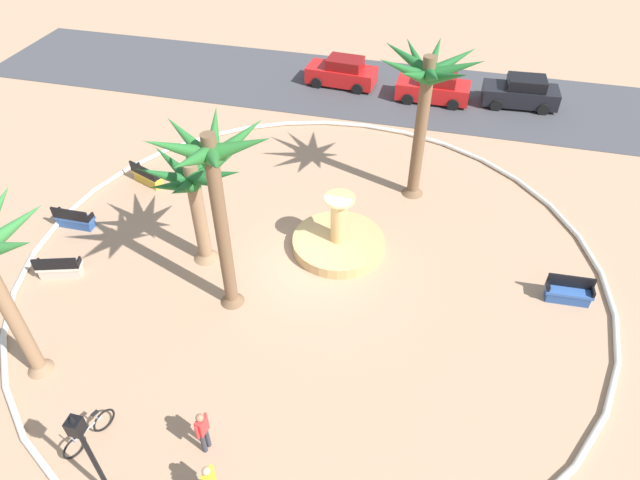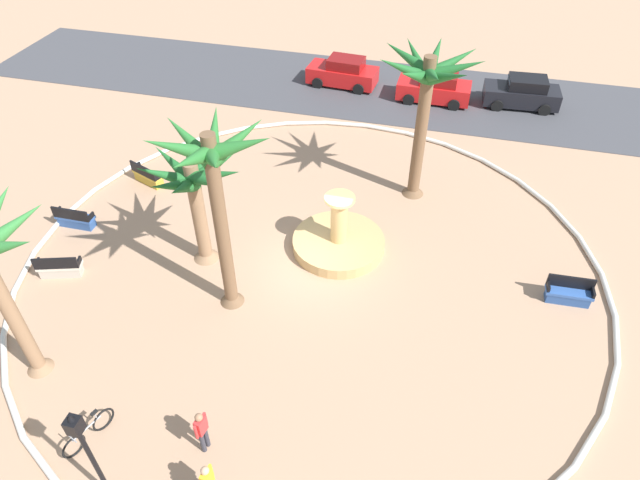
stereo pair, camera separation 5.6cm
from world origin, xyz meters
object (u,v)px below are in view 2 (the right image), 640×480
bench_east (568,294)px  parked_car_second (435,88)px  palm_tree_far_side (194,185)px  person_cyclist_photo (202,430)px  palm_tree_by_curb (214,178)px  palm_tree_mid_plaza (427,88)px  bicycle_red_frame (89,432)px  parked_car_third (522,93)px  bench_north (75,219)px  bench_west (60,268)px  parked_car_leftmost (343,73)px  fountain (339,241)px  bench_southeast (148,177)px  lamppost (89,453)px

bench_east → parked_car_second: bearing=113.4°
palm_tree_far_side → person_cyclist_photo: size_ratio=2.77×
palm_tree_by_curb → bench_east: bearing=14.7°
palm_tree_mid_plaza → bicycle_red_frame: bearing=-117.3°
bicycle_red_frame → parked_car_third: parked_car_third is taller
bench_north → parked_car_third: parked_car_third is taller
palm_tree_mid_plaza → bench_west: 15.44m
parked_car_leftmost → bench_west: bearing=-109.9°
fountain → bench_southeast: (-9.36, 2.16, 0.01)m
palm_tree_far_side → bench_east: palm_tree_far_side is taller
bench_east → bench_southeast: size_ratio=0.97×
bench_north → lamppost: (7.25, -9.66, 1.90)m
bench_north → bench_west: bearing=-67.8°
bench_west → palm_tree_far_side: bearing=25.1°
bench_north → parked_car_leftmost: parked_car_leftmost is taller
bench_north → parked_car_leftmost: size_ratio=0.39×
fountain → palm_tree_far_side: (-4.81, -1.82, 3.06)m
bench_north → parked_car_leftmost: bearing=63.6°
palm_tree_far_side → person_cyclist_photo: 8.36m
palm_tree_far_side → bench_southeast: 6.78m
bench_southeast → parked_car_leftmost: parked_car_leftmost is taller
palm_tree_by_curb → bench_west: size_ratio=4.19×
bench_west → lamppost: size_ratio=0.44×
bench_west → palm_tree_by_curb: bearing=2.9°
palm_tree_mid_plaza → bench_north: bearing=-156.3°
person_cyclist_photo → parked_car_third: parked_car_third is taller
bench_west → person_cyclist_photo: 9.47m
bench_southeast → parked_car_third: size_ratio=0.41×
palm_tree_far_side → bench_west: 6.17m
parked_car_leftmost → parked_car_third: 10.09m
bench_west → bench_east: bearing=10.5°
person_cyclist_photo → parked_car_leftmost: (-1.36, 23.34, -0.14)m
lamppost → person_cyclist_photo: lamppost is taller
bench_north → bicycle_red_frame: (5.85, -8.34, 0.04)m
palm_tree_far_side → bench_west: size_ratio=2.72×
lamppost → parked_car_third: bearing=67.2°
palm_tree_mid_plaza → fountain: bearing=-118.5°
palm_tree_far_side → parked_car_second: bearing=65.0°
palm_tree_far_side → parked_car_second: (7.15, 15.34, -2.63)m
palm_tree_mid_plaza → person_cyclist_photo: bearing=-106.7°
person_cyclist_photo → parked_car_leftmost: parked_car_leftmost is taller
palm_tree_mid_plaza → bench_east: palm_tree_mid_plaza is taller
palm_tree_far_side → person_cyclist_photo: (3.13, -7.34, -2.48)m
person_cyclist_photo → palm_tree_by_curb: bearing=103.8°
palm_tree_far_side → parked_car_leftmost: size_ratio=1.11×
parked_car_leftmost → bicycle_red_frame: bearing=-94.5°
palm_tree_by_curb → palm_tree_far_side: size_ratio=1.54×
palm_tree_by_curb → bicycle_red_frame: (-1.91, -5.98, -4.91)m
lamppost → bench_north: bearing=126.9°
palm_tree_by_curb → parked_car_third: 20.98m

